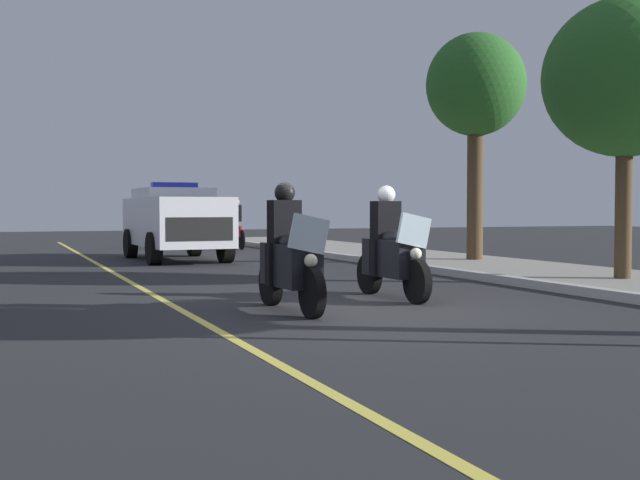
% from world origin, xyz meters
% --- Properties ---
extents(ground_plane, '(80.00, 80.00, 0.00)m').
position_xyz_m(ground_plane, '(0.00, 0.00, 0.00)').
color(ground_plane, '#28282B').
extents(curb_strip, '(48.00, 0.24, 0.15)m').
position_xyz_m(curb_strip, '(0.00, 4.09, 0.07)').
color(curb_strip, '#B7B5AD').
rests_on(curb_strip, ground).
extents(lane_stripe_center, '(48.00, 0.12, 0.01)m').
position_xyz_m(lane_stripe_center, '(0.00, -2.16, 0.00)').
color(lane_stripe_center, '#E0D14C').
rests_on(lane_stripe_center, ground).
extents(police_motorcycle_lead_left, '(2.14, 0.58, 1.72)m').
position_xyz_m(police_motorcycle_lead_left, '(-0.03, -0.84, 0.70)').
color(police_motorcycle_lead_left, black).
rests_on(police_motorcycle_lead_left, ground).
extents(police_motorcycle_lead_right, '(2.14, 0.58, 1.72)m').
position_xyz_m(police_motorcycle_lead_right, '(-0.87, 1.10, 0.70)').
color(police_motorcycle_lead_right, black).
rests_on(police_motorcycle_lead_right, ground).
extents(police_suv, '(4.96, 2.19, 2.05)m').
position_xyz_m(police_suv, '(-11.04, -0.08, 1.07)').
color(police_suv, silver).
rests_on(police_suv, ground).
extents(cyclist_background, '(1.76, 0.33, 1.69)m').
position_xyz_m(cyclist_background, '(-16.11, 3.02, 0.84)').
color(cyclist_background, black).
rests_on(cyclist_background, ground).
extents(tree_mid_block, '(2.95, 2.95, 5.06)m').
position_xyz_m(tree_mid_block, '(-1.45, 6.09, 3.71)').
color(tree_mid_block, '#4C3823').
rests_on(tree_mid_block, sidewalk_strip).
extents(tree_far_back, '(2.45, 2.45, 5.59)m').
position_xyz_m(tree_far_back, '(-7.10, 6.59, 4.34)').
color(tree_far_back, '#4C3823').
rests_on(tree_far_back, sidewalk_strip).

